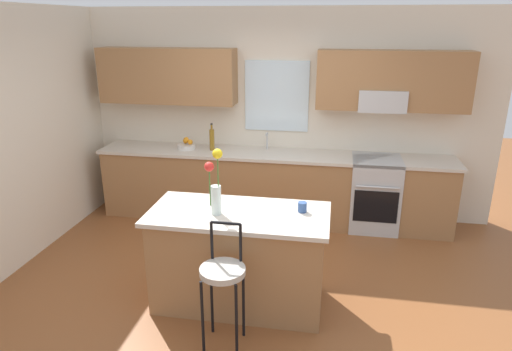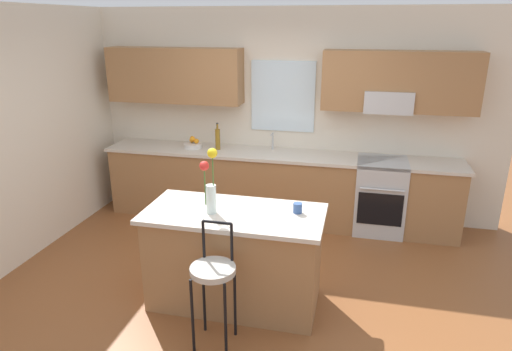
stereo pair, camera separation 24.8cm
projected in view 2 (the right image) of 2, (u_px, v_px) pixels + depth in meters
name	position (u px, v px, depth m)	size (l,w,h in m)	color
ground_plane	(245.00, 288.00, 4.50)	(14.00, 14.00, 0.00)	brown
wall_left	(23.00, 135.00, 4.89)	(0.12, 4.60, 2.70)	beige
back_wall_assembly	(285.00, 103.00, 5.83)	(5.60, 0.50, 2.70)	beige
counter_run	(277.00, 187.00, 5.91)	(4.56, 0.64, 0.92)	#996B42
sink_faucet	(272.00, 139.00, 5.87)	(0.02, 0.13, 0.23)	#B7BABC
oven_range	(380.00, 196.00, 5.61)	(0.60, 0.64, 0.92)	#B7BABC
kitchen_island	(235.00, 257.00, 4.14)	(1.60, 0.78, 0.92)	#996B42
bar_stool_near	(213.00, 275.00, 3.53)	(0.36, 0.36, 1.04)	black
flower_vase	(210.00, 185.00, 3.88)	(0.16, 0.10, 0.59)	silver
mug_ceramic	(298.00, 208.00, 3.96)	(0.08, 0.08, 0.09)	#33518C
fruit_bowl_oranges	(193.00, 144.00, 6.00)	(0.24, 0.24, 0.16)	silver
bottle_olive_oil	(218.00, 139.00, 5.89)	(0.06, 0.06, 0.35)	olive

